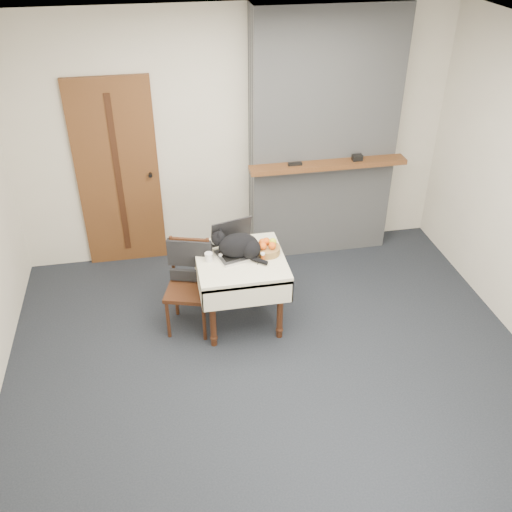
{
  "coord_description": "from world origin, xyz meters",
  "views": [
    {
      "loc": [
        -0.82,
        -3.49,
        3.45
      ],
      "look_at": [
        -0.03,
        0.63,
        0.74
      ],
      "focal_mm": 40.0,
      "sensor_mm": 36.0,
      "label": 1
    }
  ],
  "objects_px": {
    "laptop": "(236,245)",
    "pill_bottle": "(263,257)",
    "chair": "(189,272)",
    "door": "(118,176)",
    "fruit_basket": "(267,248)",
    "side_table": "(241,269)",
    "cream_jar": "(209,257)",
    "cat": "(239,246)"
  },
  "relations": [
    {
      "from": "fruit_basket",
      "to": "pill_bottle",
      "type": "bearing_deg",
      "value": -119.27
    },
    {
      "from": "cream_jar",
      "to": "fruit_basket",
      "type": "relative_size",
      "value": 0.35
    },
    {
      "from": "door",
      "to": "side_table",
      "type": "relative_size",
      "value": 2.56
    },
    {
      "from": "door",
      "to": "side_table",
      "type": "bearing_deg",
      "value": -51.29
    },
    {
      "from": "laptop",
      "to": "cat",
      "type": "relative_size",
      "value": 0.95
    },
    {
      "from": "door",
      "to": "fruit_basket",
      "type": "distance_m",
      "value": 1.81
    },
    {
      "from": "laptop",
      "to": "fruit_basket",
      "type": "distance_m",
      "value": 0.28
    },
    {
      "from": "laptop",
      "to": "chair",
      "type": "xyz_separation_m",
      "value": [
        -0.43,
        -0.03,
        -0.22
      ]
    },
    {
      "from": "cat",
      "to": "fruit_basket",
      "type": "xyz_separation_m",
      "value": [
        0.25,
        0.01,
        -0.06
      ]
    },
    {
      "from": "fruit_basket",
      "to": "chair",
      "type": "distance_m",
      "value": 0.73
    },
    {
      "from": "cat",
      "to": "chair",
      "type": "height_order",
      "value": "cat"
    },
    {
      "from": "cat",
      "to": "pill_bottle",
      "type": "height_order",
      "value": "cat"
    },
    {
      "from": "cat",
      "to": "pill_bottle",
      "type": "xyz_separation_m",
      "value": [
        0.19,
        -0.11,
        -0.07
      ]
    },
    {
      "from": "laptop",
      "to": "fruit_basket",
      "type": "bearing_deg",
      "value": -30.35
    },
    {
      "from": "pill_bottle",
      "to": "fruit_basket",
      "type": "height_order",
      "value": "fruit_basket"
    },
    {
      "from": "cat",
      "to": "pill_bottle",
      "type": "relative_size",
      "value": 6.13
    },
    {
      "from": "side_table",
      "to": "pill_bottle",
      "type": "bearing_deg",
      "value": -22.51
    },
    {
      "from": "chair",
      "to": "laptop",
      "type": "bearing_deg",
      "value": 21.39
    },
    {
      "from": "side_table",
      "to": "fruit_basket",
      "type": "distance_m",
      "value": 0.3
    },
    {
      "from": "cat",
      "to": "fruit_basket",
      "type": "distance_m",
      "value": 0.26
    },
    {
      "from": "side_table",
      "to": "chair",
      "type": "distance_m",
      "value": 0.46
    },
    {
      "from": "pill_bottle",
      "to": "chair",
      "type": "relative_size",
      "value": 0.09
    },
    {
      "from": "laptop",
      "to": "pill_bottle",
      "type": "bearing_deg",
      "value": -57.36
    },
    {
      "from": "cat",
      "to": "cream_jar",
      "type": "distance_m",
      "value": 0.29
    },
    {
      "from": "door",
      "to": "cream_jar",
      "type": "xyz_separation_m",
      "value": [
        0.76,
        -1.28,
        -0.26
      ]
    },
    {
      "from": "cat",
      "to": "chair",
      "type": "distance_m",
      "value": 0.52
    },
    {
      "from": "laptop",
      "to": "side_table",
      "type": "bearing_deg",
      "value": -93.8
    },
    {
      "from": "side_table",
      "to": "pill_bottle",
      "type": "distance_m",
      "value": 0.25
    },
    {
      "from": "door",
      "to": "fruit_basket",
      "type": "xyz_separation_m",
      "value": [
        1.29,
        -1.25,
        -0.25
      ]
    },
    {
      "from": "fruit_basket",
      "to": "door",
      "type": "bearing_deg",
      "value": 135.73
    },
    {
      "from": "cream_jar",
      "to": "pill_bottle",
      "type": "relative_size",
      "value": 1.01
    },
    {
      "from": "laptop",
      "to": "cat",
      "type": "bearing_deg",
      "value": -91.64
    },
    {
      "from": "side_table",
      "to": "laptop",
      "type": "height_order",
      "value": "laptop"
    },
    {
      "from": "cream_jar",
      "to": "fruit_basket",
      "type": "height_order",
      "value": "fruit_basket"
    },
    {
      "from": "chair",
      "to": "cat",
      "type": "bearing_deg",
      "value": 10.69
    },
    {
      "from": "pill_bottle",
      "to": "cream_jar",
      "type": "bearing_deg",
      "value": 169.59
    },
    {
      "from": "door",
      "to": "cream_jar",
      "type": "height_order",
      "value": "door"
    },
    {
      "from": "pill_bottle",
      "to": "fruit_basket",
      "type": "bearing_deg",
      "value": 60.73
    },
    {
      "from": "fruit_basket",
      "to": "chair",
      "type": "height_order",
      "value": "chair"
    },
    {
      "from": "side_table",
      "to": "door",
      "type": "bearing_deg",
      "value": 128.71
    },
    {
      "from": "door",
      "to": "cream_jar",
      "type": "distance_m",
      "value": 1.51
    },
    {
      "from": "pill_bottle",
      "to": "chair",
      "type": "height_order",
      "value": "chair"
    }
  ]
}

